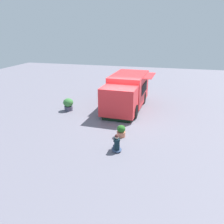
% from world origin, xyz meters
% --- Properties ---
extents(ground_plane, '(40.00, 40.00, 0.00)m').
position_xyz_m(ground_plane, '(0.00, 0.00, 0.00)').
color(ground_plane, slate).
extents(food_truck, '(5.41, 2.96, 2.25)m').
position_xyz_m(food_truck, '(-1.83, -0.02, 1.09)').
color(food_truck, red).
rests_on(food_truck, ground_plane).
extents(person_customer, '(0.79, 0.57, 0.83)m').
position_xyz_m(person_customer, '(4.06, 0.71, 0.30)').
color(person_customer, '#334566').
rests_on(person_customer, ground_plane).
extents(planter_flowering_near, '(0.66, 0.66, 0.84)m').
position_xyz_m(planter_flowering_near, '(-0.32, -3.69, 0.44)').
color(planter_flowering_near, '#46455B').
rests_on(planter_flowering_near, ground_plane).
extents(planter_flowering_far, '(0.46, 0.46, 0.62)m').
position_xyz_m(planter_flowering_far, '(2.63, 0.59, 0.31)').
color(planter_flowering_far, '#C36F53').
rests_on(planter_flowering_far, ground_plane).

